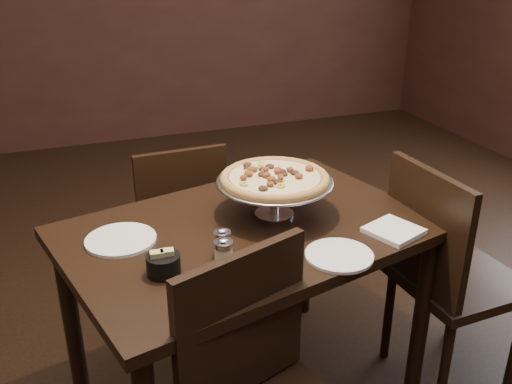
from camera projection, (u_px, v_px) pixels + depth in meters
name	position (u px, v px, depth m)	size (l,w,h in m)	color
room	(264.00, 42.00, 1.68)	(6.04, 7.04, 2.84)	black
dining_table	(248.00, 253.00, 2.01)	(1.39, 1.08, 0.77)	black
pizza_stand	(275.00, 179.00, 2.00)	(0.42, 0.42, 0.17)	silver
parmesan_shaker	(224.00, 254.00, 1.71)	(0.06, 0.06, 0.10)	#EFE9BA
pepper_flake_shaker	(222.00, 243.00, 1.77)	(0.05, 0.05, 0.10)	maroon
packet_caddy	(163.00, 264.00, 1.68)	(0.10, 0.10, 0.08)	black
napkin_stack	(394.00, 231.00, 1.93)	(0.16, 0.16, 0.02)	white
plate_left	(121.00, 240.00, 1.88)	(0.23, 0.23, 0.01)	white
plate_near	(339.00, 255.00, 1.78)	(0.22, 0.22, 0.01)	white
serving_spatula	(274.00, 190.00, 1.92)	(0.14, 0.14, 0.02)	silver
chair_far	(178.00, 222.00, 2.65)	(0.42, 0.42, 0.87)	black
chair_side	(445.00, 270.00, 2.19)	(0.46, 0.46, 0.95)	black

